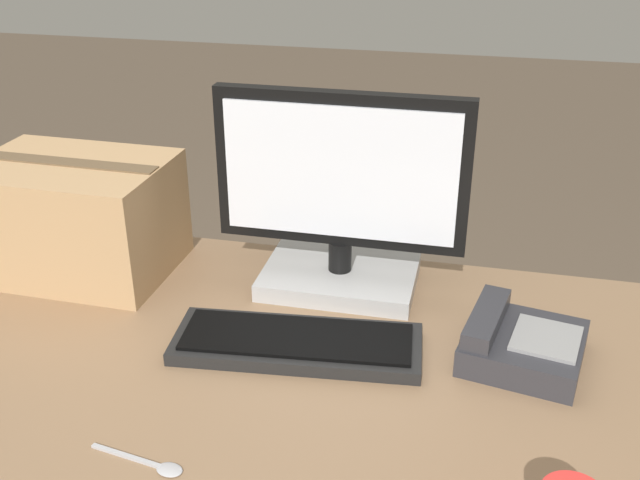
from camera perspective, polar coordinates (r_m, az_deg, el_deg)
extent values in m
cube|color=#B7B7B7|center=(1.44, 1.51, -2.82)|extent=(0.29, 0.20, 0.03)
cylinder|color=black|center=(1.42, 1.54, -1.19)|extent=(0.04, 0.04, 0.06)
cube|color=black|center=(1.35, 1.62, 5.34)|extent=(0.46, 0.03, 0.29)
cube|color=white|center=(1.33, 1.48, 5.09)|extent=(0.42, 0.01, 0.25)
cube|color=black|center=(1.26, -1.75, -7.93)|extent=(0.42, 0.19, 0.02)
cube|color=black|center=(1.25, -1.76, -7.40)|extent=(0.39, 0.15, 0.01)
cube|color=#2D2D33|center=(1.27, 15.23, -7.92)|extent=(0.21, 0.21, 0.05)
cube|color=#2D2D33|center=(1.25, 12.57, -5.87)|extent=(0.08, 0.18, 0.03)
cube|color=gray|center=(1.25, 16.86, -7.18)|extent=(0.12, 0.13, 0.01)
cube|color=#B2B2B7|center=(1.09, -14.54, -15.64)|extent=(0.11, 0.03, 0.00)
ellipsoid|color=#B2B2B7|center=(1.06, -11.40, -16.78)|extent=(0.04, 0.03, 0.00)
cube|color=tan|center=(1.54, -18.10, 1.71)|extent=(0.37, 0.27, 0.22)
cube|color=brown|center=(1.50, -18.70, 5.64)|extent=(0.36, 0.05, 0.00)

